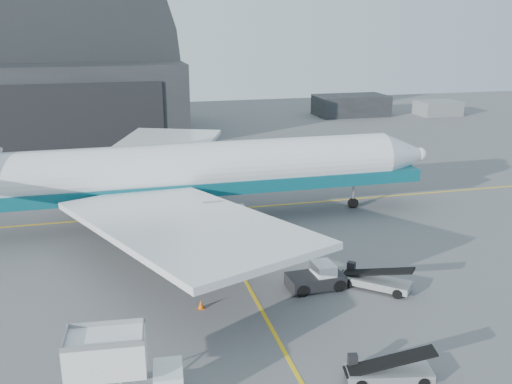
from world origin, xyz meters
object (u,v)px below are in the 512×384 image
object	(u,v)px
belt_loader_b	(375,280)
catering_truck	(118,372)
belt_loader_a	(388,371)
pushback_tug	(317,278)
airliner	(186,172)

from	to	relation	value
belt_loader_b	catering_truck	bearing A→B (deg)	-112.10
catering_truck	belt_loader_a	xyz separation A→B (m)	(13.59, -1.32, -1.42)
pushback_tug	belt_loader_a	size ratio (longest dim) A/B	0.83
airliner	catering_truck	world-z (taller)	airliner
airliner	belt_loader_a	bearing A→B (deg)	-76.24
belt_loader_b	airliner	bearing A→B (deg)	163.69
airliner	belt_loader_a	distance (m)	28.39
belt_loader_a	belt_loader_b	distance (m)	10.87
airliner	pushback_tug	distance (m)	17.94
catering_truck	pushback_tug	bearing A→B (deg)	40.66
pushback_tug	belt_loader_b	distance (m)	4.05
catering_truck	belt_loader_a	world-z (taller)	catering_truck
belt_loader_a	belt_loader_b	world-z (taller)	belt_loader_b
airliner	pushback_tug	xyz separation A→B (m)	(6.90, -16.04, -4.14)
catering_truck	pushback_tug	xyz separation A→B (m)	(13.81, 9.91, -1.29)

